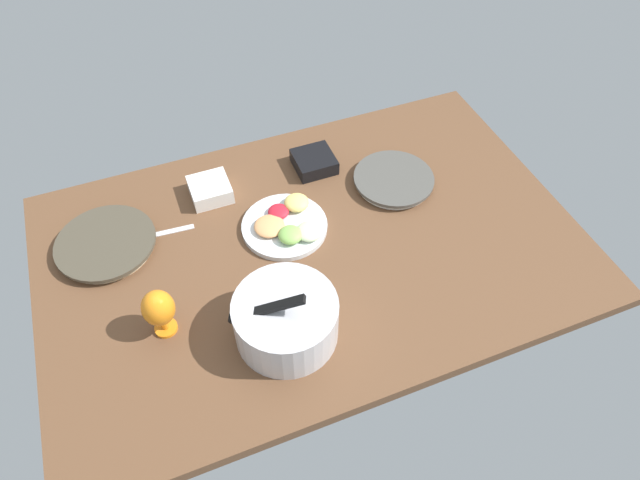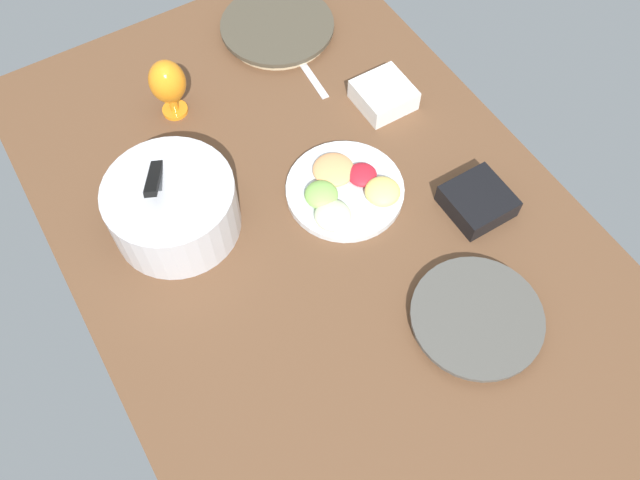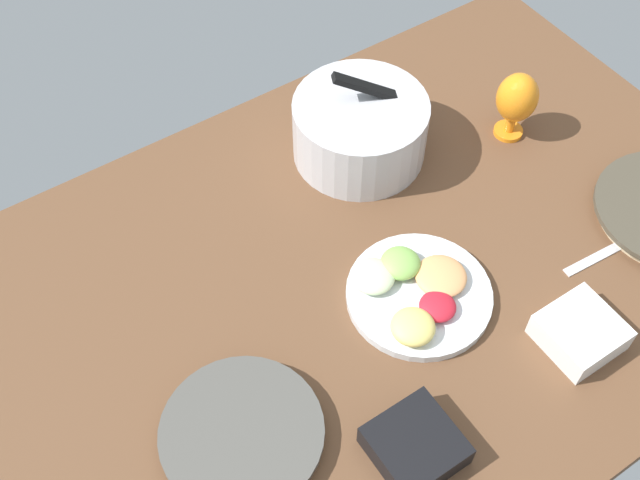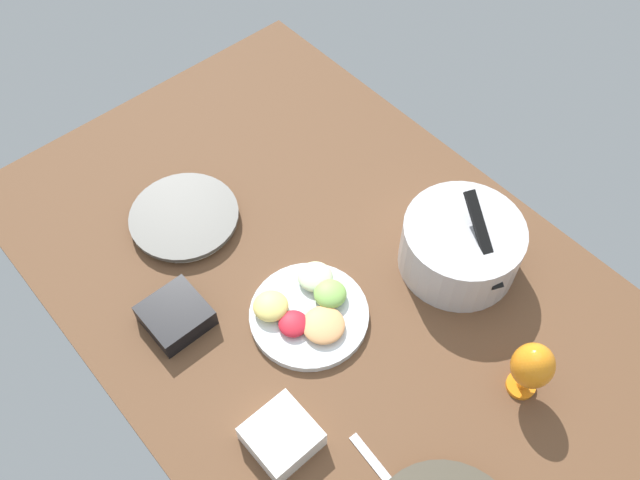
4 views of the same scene
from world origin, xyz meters
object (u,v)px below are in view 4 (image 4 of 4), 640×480
object	(u,v)px
mixing_bowl	(461,245)
square_bowl_white	(282,436)
fruit_platter	(308,310)
hurricane_glass_orange	(532,367)
square_bowl_black	(175,315)
dinner_plate_left	(185,218)

from	to	relation	value
mixing_bowl	square_bowl_white	xyz separation A→B (cm)	(5.91, -57.31, -4.22)
mixing_bowl	fruit_platter	distance (cm)	37.40
hurricane_glass_orange	square_bowl_white	xyz separation A→B (cm)	(-23.67, -44.32, -6.59)
mixing_bowl	square_bowl_black	size ratio (longest dim) A/B	2.13
mixing_bowl	hurricane_glass_orange	size ratio (longest dim) A/B	1.79
square_bowl_white	square_bowl_black	size ratio (longest dim) A/B	0.96
square_bowl_white	square_bowl_black	world-z (taller)	square_bowl_white
fruit_platter	square_bowl_white	bearing A→B (deg)	-51.05
fruit_platter	square_bowl_black	size ratio (longest dim) A/B	2.02
fruit_platter	square_bowl_white	distance (cm)	28.76
mixing_bowl	hurricane_glass_orange	xyz separation A→B (cm)	(29.58, -12.99, 2.38)
mixing_bowl	square_bowl_black	xyz separation A→B (cm)	(-29.98, -57.70, -4.46)
fruit_platter	hurricane_glass_orange	distance (cm)	47.79
mixing_bowl	dinner_plate_left	bearing A→B (deg)	-141.62
mixing_bowl	hurricane_glass_orange	bearing A→B (deg)	-23.71
dinner_plate_left	fruit_platter	size ratio (longest dim) A/B	1.00
dinner_plate_left	mixing_bowl	world-z (taller)	mixing_bowl
square_bowl_black	hurricane_glass_orange	bearing A→B (deg)	36.89
fruit_platter	hurricane_glass_orange	world-z (taller)	hurricane_glass_orange
mixing_bowl	square_bowl_black	distance (cm)	65.17
hurricane_glass_orange	dinner_plate_left	bearing A→B (deg)	-161.09
hurricane_glass_orange	fruit_platter	bearing A→B (deg)	-152.23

